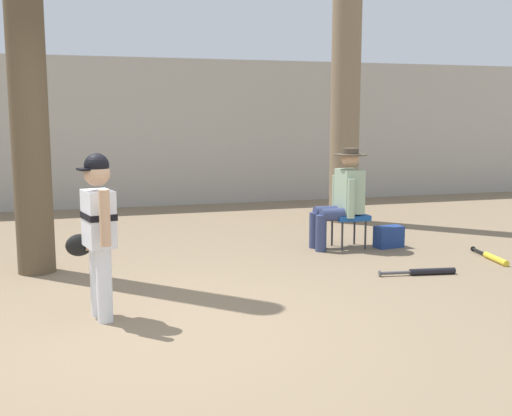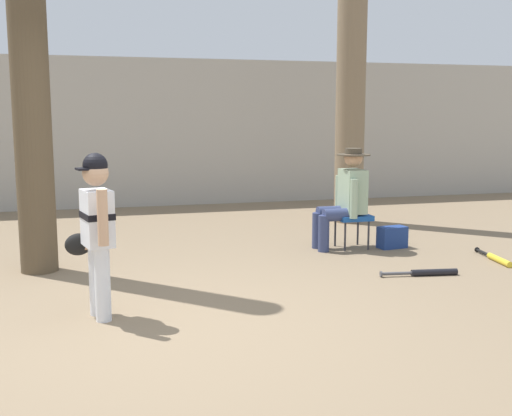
{
  "view_description": "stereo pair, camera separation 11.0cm",
  "coord_description": "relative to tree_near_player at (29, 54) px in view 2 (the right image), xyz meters",
  "views": [
    {
      "loc": [
        -0.62,
        -4.43,
        1.59
      ],
      "look_at": [
        0.97,
        0.96,
        0.75
      ],
      "focal_mm": 43.79,
      "sensor_mm": 36.0,
      "label": 1
    },
    {
      "loc": [
        -0.51,
        -4.46,
        1.59
      ],
      "look_at": [
        0.97,
        0.96,
        0.75
      ],
      "focal_mm": 43.79,
      "sensor_mm": 36.0,
      "label": 2
    }
  ],
  "objects": [
    {
      "name": "ground_plane",
      "position": [
        1.01,
        -2.16,
        -2.18
      ],
      "size": [
        60.0,
        60.0,
        0.0
      ],
      "primitive_type": "plane",
      "color": "#7F6B51"
    },
    {
      "name": "concrete_back_wall",
      "position": [
        1.01,
        4.49,
        -0.9
      ],
      "size": [
        18.0,
        0.36,
        2.56
      ],
      "primitive_type": "cube",
      "color": "#ADA89E",
      "rests_on": "ground"
    },
    {
      "name": "tree_near_player",
      "position": [
        0.0,
        0.0,
        0.0
      ],
      "size": [
        0.62,
        0.62,
        5.03
      ],
      "color": "brown",
      "rests_on": "ground"
    },
    {
      "name": "tree_behind_spectator",
      "position": [
        4.28,
        1.95,
        0.09
      ],
      "size": [
        0.7,
        0.7,
        5.27
      ],
      "color": "#7F6B51",
      "rests_on": "ground"
    },
    {
      "name": "young_ballplayer",
      "position": [
        0.56,
        -1.69,
        -1.44
      ],
      "size": [
        0.41,
        0.57,
        1.31
      ],
      "color": "white",
      "rests_on": "ground"
    },
    {
      "name": "folding_stool",
      "position": [
        3.55,
        0.19,
        -1.82
      ],
      "size": [
        0.4,
        0.4,
        0.41
      ],
      "color": "#194C9E",
      "rests_on": "ground"
    },
    {
      "name": "seated_spectator",
      "position": [
        3.46,
        0.19,
        -1.54
      ],
      "size": [
        0.67,
        0.53,
        1.2
      ],
      "color": "navy",
      "rests_on": "ground"
    },
    {
      "name": "handbag_beside_stool",
      "position": [
        4.03,
        0.06,
        -2.05
      ],
      "size": [
        0.36,
        0.23,
        0.26
      ],
      "primitive_type": "cube",
      "rotation": [
        0.0,
        0.0,
        0.15
      ],
      "color": "navy",
      "rests_on": "ground"
    },
    {
      "name": "bat_black_composite",
      "position": [
        3.76,
        -1.23,
        -2.15
      ],
      "size": [
        0.79,
        0.18,
        0.07
      ],
      "color": "black",
      "rests_on": "ground"
    },
    {
      "name": "bat_yellow_trainer",
      "position": [
        4.8,
        -0.89,
        -2.15
      ],
      "size": [
        0.18,
        0.76,
        0.07
      ],
      "color": "yellow",
      "rests_on": "ground"
    }
  ]
}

